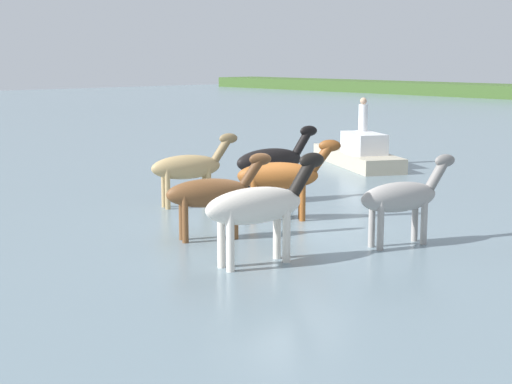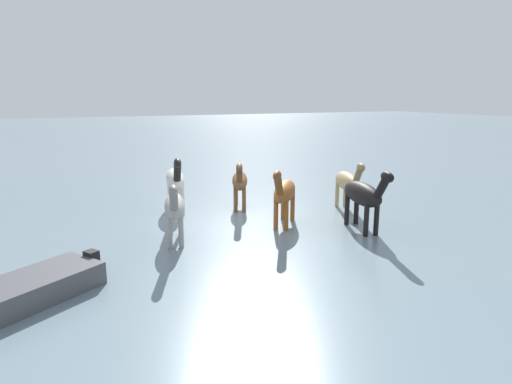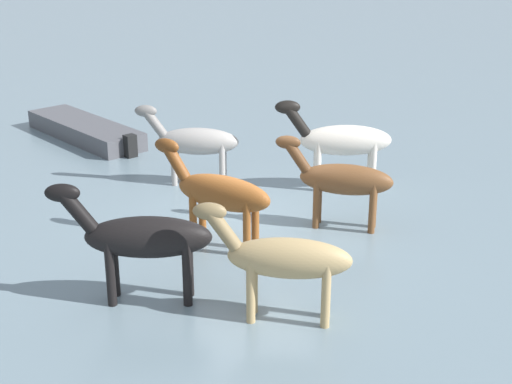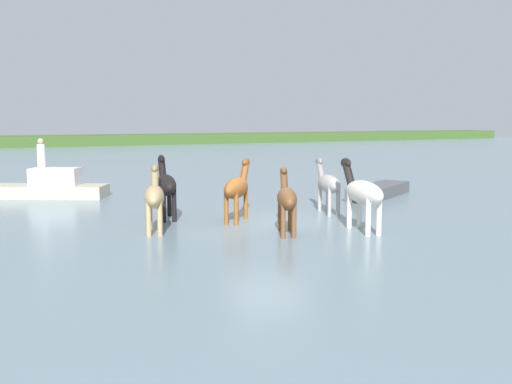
{
  "view_description": "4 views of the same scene",
  "coord_description": "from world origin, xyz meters",
  "px_view_note": "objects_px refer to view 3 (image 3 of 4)",
  "views": [
    {
      "loc": [
        12.11,
        -11.6,
        3.81
      ],
      "look_at": [
        -0.69,
        -0.16,
        0.78
      ],
      "focal_mm": 53.8,
      "sensor_mm": 36.0,
      "label": 1
    },
    {
      "loc": [
        5.47,
        12.03,
        3.94
      ],
      "look_at": [
        -0.01,
        0.29,
        1.04
      ],
      "focal_mm": 30.49,
      "sensor_mm": 36.0,
      "label": 2
    },
    {
      "loc": [
        -13.13,
        2.22,
        5.76
      ],
      "look_at": [
        -0.92,
        0.07,
        1.08
      ],
      "focal_mm": 51.45,
      "sensor_mm": 36.0,
      "label": 3
    },
    {
      "loc": [
        -8.06,
        -15.93,
        3.23
      ],
      "look_at": [
        -0.67,
        -0.46,
        1.05
      ],
      "focal_mm": 41.14,
      "sensor_mm": 36.0,
      "label": 4
    }
  ],
  "objects_px": {
    "horse_gray_outer": "(341,141)",
    "horse_dun_straggler": "(142,238)",
    "horse_lead": "(342,180)",
    "horse_chestnut_trailing": "(219,192)",
    "horse_rear_stallion": "(284,258)",
    "boat_dinghy_port": "(86,133)",
    "horse_pinto_flank": "(195,142)"
  },
  "relations": [
    {
      "from": "horse_rear_stallion",
      "to": "horse_gray_outer",
      "type": "relative_size",
      "value": 0.91
    },
    {
      "from": "horse_pinto_flank",
      "to": "horse_gray_outer",
      "type": "xyz_separation_m",
      "value": [
        -0.86,
        -3.16,
        0.11
      ]
    },
    {
      "from": "horse_lead",
      "to": "horse_pinto_flank",
      "type": "bearing_deg",
      "value": -26.1
    },
    {
      "from": "horse_pinto_flank",
      "to": "boat_dinghy_port",
      "type": "height_order",
      "value": "horse_pinto_flank"
    },
    {
      "from": "horse_rear_stallion",
      "to": "horse_chestnut_trailing",
      "type": "height_order",
      "value": "horse_chestnut_trailing"
    },
    {
      "from": "horse_lead",
      "to": "horse_chestnut_trailing",
      "type": "height_order",
      "value": "horse_chestnut_trailing"
    },
    {
      "from": "horse_lead",
      "to": "horse_chestnut_trailing",
      "type": "distance_m",
      "value": 2.48
    },
    {
      "from": "horse_rear_stallion",
      "to": "boat_dinghy_port",
      "type": "bearing_deg",
      "value": -54.99
    },
    {
      "from": "horse_pinto_flank",
      "to": "horse_rear_stallion",
      "type": "distance_m",
      "value": 6.29
    },
    {
      "from": "horse_lead",
      "to": "boat_dinghy_port",
      "type": "relative_size",
      "value": 0.53
    },
    {
      "from": "horse_rear_stallion",
      "to": "horse_pinto_flank",
      "type": "bearing_deg",
      "value": -66.29
    },
    {
      "from": "horse_pinto_flank",
      "to": "horse_lead",
      "type": "relative_size",
      "value": 1.04
    },
    {
      "from": "horse_gray_outer",
      "to": "horse_lead",
      "type": "bearing_deg",
      "value": 84.05
    },
    {
      "from": "horse_chestnut_trailing",
      "to": "boat_dinghy_port",
      "type": "relative_size",
      "value": 0.5
    },
    {
      "from": "horse_lead",
      "to": "horse_dun_straggler",
      "type": "xyz_separation_m",
      "value": [
        -2.3,
        3.87,
        0.1
      ]
    },
    {
      "from": "horse_rear_stallion",
      "to": "boat_dinghy_port",
      "type": "xyz_separation_m",
      "value": [
        10.38,
        3.34,
        -0.85
      ]
    },
    {
      "from": "horse_lead",
      "to": "boat_dinghy_port",
      "type": "xyz_separation_m",
      "value": [
        7.13,
        5.18,
        -0.83
      ]
    },
    {
      "from": "horse_chestnut_trailing",
      "to": "horse_gray_outer",
      "type": "height_order",
      "value": "horse_gray_outer"
    },
    {
      "from": "horse_chestnut_trailing",
      "to": "boat_dinghy_port",
      "type": "height_order",
      "value": "horse_chestnut_trailing"
    },
    {
      "from": "horse_rear_stallion",
      "to": "horse_dun_straggler",
      "type": "relative_size",
      "value": 0.93
    },
    {
      "from": "horse_pinto_flank",
      "to": "horse_rear_stallion",
      "type": "height_order",
      "value": "horse_rear_stallion"
    },
    {
      "from": "horse_dun_straggler",
      "to": "horse_chestnut_trailing",
      "type": "bearing_deg",
      "value": -117.8
    },
    {
      "from": "boat_dinghy_port",
      "to": "horse_dun_straggler",
      "type": "bearing_deg",
      "value": 155.43
    },
    {
      "from": "boat_dinghy_port",
      "to": "horse_lead",
      "type": "bearing_deg",
      "value": -176.45
    },
    {
      "from": "horse_rear_stallion",
      "to": "boat_dinghy_port",
      "type": "height_order",
      "value": "horse_rear_stallion"
    },
    {
      "from": "horse_dun_straggler",
      "to": "horse_gray_outer",
      "type": "distance_m",
      "value": 6.3
    },
    {
      "from": "horse_rear_stallion",
      "to": "boat_dinghy_port",
      "type": "relative_size",
      "value": 0.56
    },
    {
      "from": "horse_chestnut_trailing",
      "to": "horse_lead",
      "type": "bearing_deg",
      "value": -130.57
    },
    {
      "from": "horse_chestnut_trailing",
      "to": "horse_rear_stallion",
      "type": "bearing_deg",
      "value": 141.1
    },
    {
      "from": "boat_dinghy_port",
      "to": "horse_chestnut_trailing",
      "type": "bearing_deg",
      "value": 167.47
    },
    {
      "from": "horse_dun_straggler",
      "to": "horse_chestnut_trailing",
      "type": "distance_m",
      "value": 2.35
    },
    {
      "from": "horse_gray_outer",
      "to": "horse_dun_straggler",
      "type": "bearing_deg",
      "value": 54.63
    }
  ]
}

